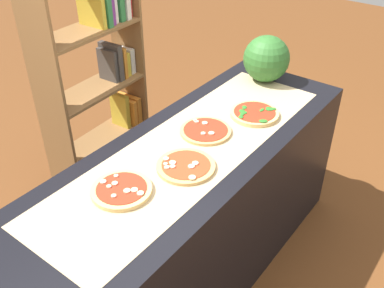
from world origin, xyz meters
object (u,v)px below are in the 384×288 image
pizza_mushroom_0 (122,190)px  watermelon (266,59)px  bookshelf (104,80)px  pizza_mushroom_1 (186,166)px  pizza_mushroom_2 (206,131)px  pizza_spinach_3 (255,113)px

pizza_mushroom_0 → watermelon: bearing=2.3°
bookshelf → watermelon: bearing=-60.2°
pizza_mushroom_1 → pizza_mushroom_2: (0.30, 0.10, -0.00)m
watermelon → pizza_spinach_3: bearing=-157.3°
pizza_mushroom_2 → pizza_spinach_3: pizza_spinach_3 is taller
pizza_mushroom_0 → pizza_mushroom_2: bearing=-0.9°
pizza_mushroom_2 → watermelon: (0.72, 0.06, 0.13)m
pizza_mushroom_0 → pizza_mushroom_2: pizza_mushroom_0 is taller
pizza_mushroom_0 → pizza_mushroom_1: pizza_mushroom_0 is taller
pizza_mushroom_0 → pizza_mushroom_2: size_ratio=0.99×
pizza_mushroom_0 → watermelon: (1.32, 0.05, 0.13)m
pizza_mushroom_1 → pizza_mushroom_2: size_ratio=1.02×
pizza_spinach_3 → watermelon: watermelon is taller
pizza_mushroom_0 → pizza_spinach_3: same height
pizza_mushroom_1 → watermelon: size_ratio=0.95×
pizza_mushroom_0 → watermelon: size_ratio=0.92×
pizza_spinach_3 → bookshelf: (-0.10, 1.09, -0.09)m
pizza_mushroom_2 → watermelon: 0.74m
pizza_mushroom_1 → watermelon: (1.02, 0.17, 0.13)m
watermelon → bookshelf: (-0.52, 0.91, -0.21)m
pizza_mushroom_1 → pizza_spinach_3: size_ratio=1.02×
pizza_spinach_3 → watermelon: (0.42, 0.18, 0.13)m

